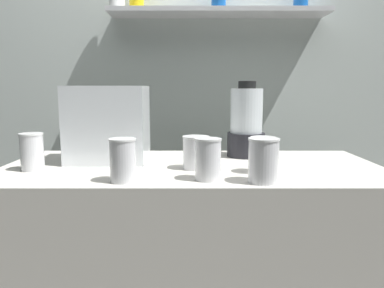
{
  "coord_description": "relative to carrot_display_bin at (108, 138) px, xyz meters",
  "views": [
    {
      "loc": [
        0.0,
        -1.32,
        1.18
      ],
      "look_at": [
        0.0,
        0.0,
        0.98
      ],
      "focal_mm": 33.8,
      "sensor_mm": 36.0,
      "label": 1
    }
  ],
  "objects": [
    {
      "name": "counter",
      "position": [
        0.33,
        -0.08,
        -0.54
      ],
      "size": [
        1.4,
        0.64,
        0.9
      ],
      "primitive_type": "cube",
      "color": "beige",
      "rests_on": "ground_plane"
    },
    {
      "name": "back_wall_unit",
      "position": [
        0.33,
        0.69,
        0.27
      ],
      "size": [
        2.6,
        0.24,
        2.5
      ],
      "color": "silver",
      "rests_on": "ground_plane"
    },
    {
      "name": "carrot_display_bin",
      "position": [
        0.0,
        0.0,
        0.0
      ],
      "size": [
        0.3,
        0.22,
        0.29
      ],
      "color": "white",
      "rests_on": "counter"
    },
    {
      "name": "blender_pitcher",
      "position": [
        0.56,
        0.11,
        0.04
      ],
      "size": [
        0.16,
        0.16,
        0.31
      ],
      "color": "black",
      "rests_on": "counter"
    },
    {
      "name": "juice_cup_orange_far_left",
      "position": [
        -0.23,
        -0.16,
        -0.04
      ],
      "size": [
        0.08,
        0.08,
        0.13
      ],
      "color": "white",
      "rests_on": "counter"
    },
    {
      "name": "juice_cup_beet_left",
      "position": [
        0.12,
        -0.32,
        -0.03
      ],
      "size": [
        0.08,
        0.08,
        0.13
      ],
      "color": "white",
      "rests_on": "counter"
    },
    {
      "name": "juice_cup_pomegranate_middle",
      "position": [
        0.34,
        -0.14,
        -0.04
      ],
      "size": [
        0.1,
        0.1,
        0.12
      ],
      "color": "white",
      "rests_on": "counter"
    },
    {
      "name": "juice_cup_mango_right",
      "position": [
        0.38,
        -0.3,
        -0.03
      ],
      "size": [
        0.08,
        0.08,
        0.13
      ],
      "color": "white",
      "rests_on": "counter"
    },
    {
      "name": "juice_cup_beet_far_right",
      "position": [
        0.54,
        -0.33,
        -0.03
      ],
      "size": [
        0.09,
        0.09,
        0.14
      ],
      "color": "white",
      "rests_on": "counter"
    },
    {
      "name": "juice_cup_beet_rightmost",
      "position": [
        0.57,
        -0.2,
        -0.04
      ],
      "size": [
        0.09,
        0.09,
        0.12
      ],
      "color": "white",
      "rests_on": "counter"
    }
  ]
}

